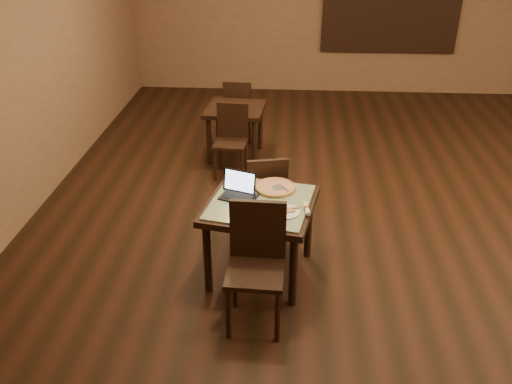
# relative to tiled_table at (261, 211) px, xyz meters

# --- Properties ---
(ground) EXTENTS (10.00, 10.00, 0.00)m
(ground) POSITION_rel_tiled_table_xyz_m (1.40, 0.67, -0.66)
(ground) COLOR black
(ground) RESTS_ON ground
(wall_back) EXTENTS (8.00, 0.02, 3.00)m
(wall_back) POSITION_rel_tiled_table_xyz_m (1.40, 5.67, 0.84)
(wall_back) COLOR #8B6246
(wall_back) RESTS_ON ground
(mural) EXTENTS (2.34, 0.05, 1.64)m
(mural) POSITION_rel_tiled_table_xyz_m (1.90, 5.63, 0.89)
(mural) COLOR #245385
(mural) RESTS_ON wall_back
(tiled_table) EXTENTS (1.08, 1.08, 0.76)m
(tiled_table) POSITION_rel_tiled_table_xyz_m (0.00, 0.00, 0.00)
(tiled_table) COLOR black
(tiled_table) RESTS_ON ground
(chair_main_near) EXTENTS (0.47, 0.47, 1.04)m
(chair_main_near) POSITION_rel_tiled_table_xyz_m (0.00, -0.61, -0.07)
(chair_main_near) COLOR black
(chair_main_near) RESTS_ON ground
(chair_main_far) EXTENTS (0.47, 0.47, 0.92)m
(chair_main_far) POSITION_rel_tiled_table_xyz_m (0.02, 0.62, -0.14)
(chair_main_far) COLOR black
(chair_main_far) RESTS_ON ground
(laptop) EXTENTS (0.37, 0.34, 0.21)m
(laptop) POSITION_rel_tiled_table_xyz_m (-0.20, 0.10, 0.16)
(laptop) COLOR black
(laptop) RESTS_ON tiled_table
(plate) EXTENTS (0.25, 0.25, 0.01)m
(plate) POSITION_rel_tiled_table_xyz_m (0.22, -0.18, 0.11)
(plate) COLOR white
(plate) RESTS_ON tiled_table
(pizza_slice) EXTENTS (0.23, 0.23, 0.02)m
(pizza_slice) POSITION_rel_tiled_table_xyz_m (0.22, -0.18, 0.13)
(pizza_slice) COLOR beige
(pizza_slice) RESTS_ON plate
(pizza_pan) EXTENTS (0.36, 0.36, 0.01)m
(pizza_pan) POSITION_rel_tiled_table_xyz_m (0.12, 0.24, 0.11)
(pizza_pan) COLOR silver
(pizza_pan) RESTS_ON tiled_table
(pizza_whole) EXTENTS (0.38, 0.38, 0.03)m
(pizza_whole) POSITION_rel_tiled_table_xyz_m (0.12, 0.24, 0.12)
(pizza_whole) COLOR beige
(pizza_whole) RESTS_ON pizza_pan
(spatula) EXTENTS (0.20, 0.24, 0.01)m
(spatula) POSITION_rel_tiled_table_xyz_m (0.14, 0.22, 0.13)
(spatula) COLOR silver
(spatula) RESTS_ON pizza_whole
(napkin_roll) EXTENTS (0.07, 0.19, 0.04)m
(napkin_roll) POSITION_rel_tiled_table_xyz_m (0.40, -0.14, 0.12)
(napkin_roll) COLOR white
(napkin_roll) RESTS_ON tiled_table
(other_table_b) EXTENTS (0.80, 0.80, 0.70)m
(other_table_b) POSITION_rel_tiled_table_xyz_m (-0.49, 2.63, -0.08)
(other_table_b) COLOR black
(other_table_b) RESTS_ON ground
(other_table_b_chair_near) EXTENTS (0.42, 0.42, 0.91)m
(other_table_b_chair_near) POSITION_rel_tiled_table_xyz_m (-0.49, 2.10, -0.15)
(other_table_b_chair_near) COLOR black
(other_table_b_chair_near) RESTS_ON ground
(other_table_b_chair_far) EXTENTS (0.42, 0.42, 0.91)m
(other_table_b_chair_far) POSITION_rel_tiled_table_xyz_m (-0.50, 3.16, -0.15)
(other_table_b_chair_far) COLOR black
(other_table_b_chair_far) RESTS_ON ground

